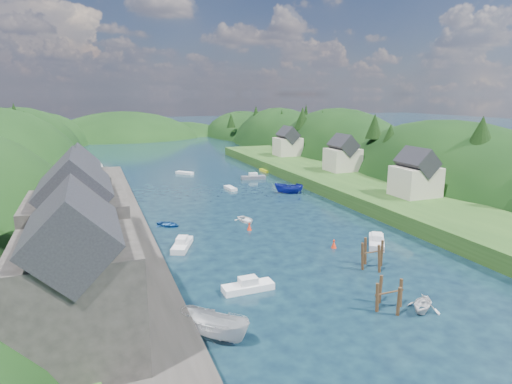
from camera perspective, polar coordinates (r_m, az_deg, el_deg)
name	(u,v)px	position (r m, az deg, el deg)	size (l,w,h in m)	color
ground	(218,189)	(90.54, -5.05, 0.43)	(600.00, 600.00, 0.00)	black
hillside_left	(1,216)	(115.19, -30.84, -2.78)	(44.00, 245.56, 52.00)	black
hillside_right	(337,184)	(132.83, 10.81, 0.99)	(36.00, 245.56, 48.00)	black
far_hills	(149,159)	(212.71, -14.13, 4.33)	(103.00, 68.00, 44.00)	black
hill_trees	(198,130)	(103.98, -7.80, 8.14)	(90.09, 150.41, 12.54)	black
quay_left	(103,243)	(57.99, -19.75, -6.47)	(12.00, 110.00, 2.00)	#2D2B28
terrace_left_grass	(42,249)	(58.27, -26.69, -6.76)	(12.00, 110.00, 2.50)	#234719
quayside_buildings	(80,231)	(43.20, -22.39, -4.77)	(8.00, 35.84, 12.90)	#2D2B28
boat_sheds	(84,183)	(75.33, -22.00, 1.08)	(7.00, 21.00, 7.50)	#2D2D30
terrace_right	(346,183)	(91.67, 11.93, 1.12)	(16.00, 120.00, 2.40)	#234719
right_bank_cottages	(338,156)	(99.39, 10.90, 4.79)	(9.00, 59.24, 8.41)	beige
piling_cluster_near	(389,298)	(42.54, 17.31, -13.32)	(3.17, 2.96, 3.34)	#382314
piling_cluster_far	(372,257)	(51.13, 15.22, -8.35)	(3.13, 2.93, 3.81)	#382314
channel_buoy_near	(334,244)	(56.73, 10.34, -6.88)	(0.70, 0.70, 1.10)	red
channel_buoy_far	(249,227)	(62.91, -0.90, -4.68)	(0.70, 0.70, 1.10)	red
moored_boats	(266,230)	(60.75, 1.30, -5.08)	(37.13, 80.92, 2.50)	yellow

